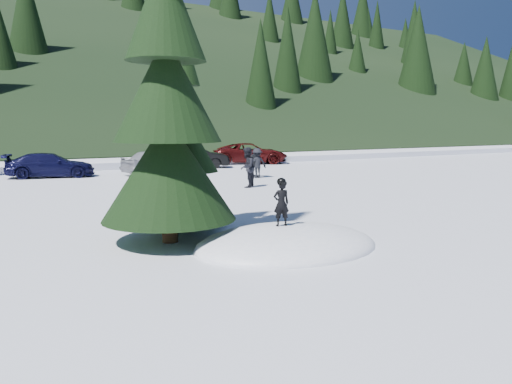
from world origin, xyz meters
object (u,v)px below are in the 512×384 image
spruce_tall (167,103)px  car_3 (50,165)px  car_5 (196,157)px  car_6 (250,153)px  adult_1 (255,162)px  adult_2 (257,163)px  spruce_short (186,151)px  child_skier (281,203)px  adult_0 (247,167)px  car_4 (158,162)px

spruce_tall → car_3: 17.62m
car_5 → car_6: 5.01m
adult_1 → car_6: adult_1 is taller
adult_2 → car_5: adult_2 is taller
car_5 → spruce_tall: bearing=176.3°
adult_2 → car_3: (-9.54, 5.76, -0.13)m
spruce_short → car_5: 19.31m
spruce_tall → child_skier: (2.12, -1.67, -2.31)m
adult_0 → car_5: 10.87m
spruce_tall → adult_2: bearing=51.9°
car_5 → adult_1: bearing=-154.4°
spruce_tall → car_3: bearing=91.4°
spruce_short → car_5: size_ratio=1.23×
car_5 → adult_2: bearing=-156.0°
adult_2 → car_6: 9.79m
adult_2 → car_4: 6.00m
child_skier → car_5: size_ratio=0.24×
spruce_tall → spruce_short: bearing=54.5°
spruce_short → adult_0: size_ratio=2.96×
spruce_tall → car_5: bearing=65.4°
car_3 → spruce_tall: bearing=-166.1°
child_skier → adult_0: bearing=-103.4°
car_4 → spruce_short: bearing=149.1°
spruce_short → car_3: (-1.41, 16.01, -1.45)m
spruce_tall → car_4: 17.19m
car_5 → adult_0: bearing=-169.8°
spruce_tall → car_5: size_ratio=1.98×
adult_2 → car_3: size_ratio=0.35×
spruce_tall → car_5: (8.72, 19.04, -2.60)m
child_skier → car_4: size_ratio=0.25×
adult_0 → adult_2: bearing=-171.4°
car_3 → spruce_short: bearing=-162.4°
spruce_short → adult_2: 13.14m
car_4 → adult_2: bearing=-154.2°
child_skier → car_5: (6.60, 20.71, -0.29)m
car_3 → car_4: size_ratio=1.07×
spruce_tall → child_skier: 3.55m
spruce_short → adult_0: 9.08m
child_skier → adult_1: adult_1 is taller
car_3 → car_6: (13.96, 2.97, 0.09)m
adult_0 → adult_1: (2.58, 3.79, -0.12)m
child_skier → adult_2: adult_2 is taller
adult_0 → adult_1: adult_0 is taller
adult_2 → car_6: size_ratio=0.29×
spruce_short → car_4: size_ratio=1.27×
adult_1 → car_4: bearing=12.2°
car_4 → car_5: bearing=-66.1°
car_4 → car_6: (8.36, 4.20, 0.03)m
spruce_tall → adult_1: spruce_tall is taller
child_skier → car_3: bearing=-71.2°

